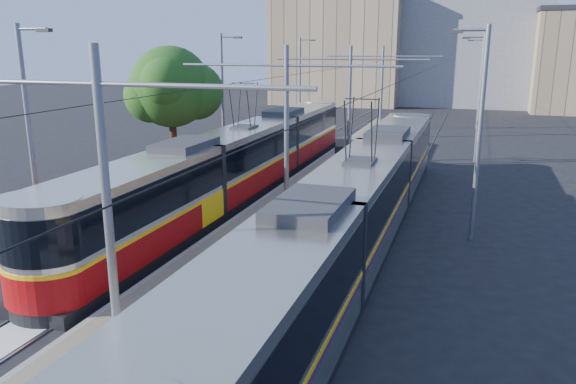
% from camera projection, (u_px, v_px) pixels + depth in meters
% --- Properties ---
extents(ground, '(160.00, 160.00, 0.00)m').
position_uv_depth(ground, '(201.00, 299.00, 16.60)').
color(ground, black).
rests_on(ground, ground).
extents(platform, '(4.00, 50.00, 0.30)m').
position_uv_depth(platform, '(336.00, 174.00, 32.17)').
color(platform, gray).
rests_on(platform, ground).
extents(tactile_strip_left, '(0.70, 50.00, 0.01)m').
position_uv_depth(tactile_strip_left, '(312.00, 170.00, 32.58)').
color(tactile_strip_left, gray).
rests_on(tactile_strip_left, platform).
extents(tactile_strip_right, '(0.70, 50.00, 0.01)m').
position_uv_depth(tactile_strip_right, '(361.00, 173.00, 31.69)').
color(tactile_strip_right, gray).
rests_on(tactile_strip_right, platform).
extents(rails, '(8.71, 70.00, 0.03)m').
position_uv_depth(rails, '(336.00, 176.00, 32.20)').
color(rails, gray).
rests_on(rails, ground).
extents(track_arrow, '(1.20, 5.00, 0.01)m').
position_uv_depth(track_arrow, '(27.00, 326.00, 14.94)').
color(track_arrow, silver).
rests_on(track_arrow, ground).
extents(tram_left, '(2.43, 30.43, 5.50)m').
position_uv_depth(tram_left, '(245.00, 159.00, 28.37)').
color(tram_left, black).
rests_on(tram_left, ground).
extents(tram_right, '(2.43, 31.47, 5.50)m').
position_uv_depth(tram_right, '(359.00, 202.00, 19.97)').
color(tram_right, black).
rests_on(tram_right, ground).
extents(catenary, '(9.20, 70.00, 7.00)m').
position_uv_depth(catenary, '(325.00, 102.00, 28.46)').
color(catenary, gray).
rests_on(catenary, platform).
extents(street_lamps, '(15.18, 38.22, 8.00)m').
position_uv_depth(street_lamps, '(353.00, 97.00, 34.83)').
color(street_lamps, gray).
rests_on(street_lamps, ground).
extents(shelter, '(0.75, 1.09, 2.27)m').
position_uv_depth(shelter, '(342.00, 158.00, 29.89)').
color(shelter, black).
rests_on(shelter, platform).
extents(tree, '(5.03, 4.65, 7.30)m').
position_uv_depth(tree, '(177.00, 88.00, 31.76)').
color(tree, '#382314').
rests_on(tree, ground).
extents(building_left, '(16.32, 12.24, 13.94)m').
position_uv_depth(building_left, '(341.00, 49.00, 73.01)').
color(building_left, tan).
rests_on(building_left, ground).
extents(building_centre, '(18.36, 14.28, 13.81)m').
position_uv_depth(building_centre, '(470.00, 49.00, 71.80)').
color(building_centre, gray).
rests_on(building_centre, ground).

